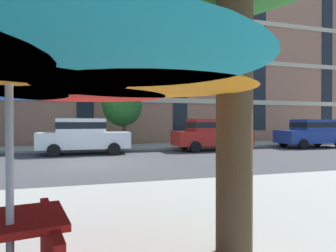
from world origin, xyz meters
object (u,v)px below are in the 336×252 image
(street_tree_middle, at_px, (122,105))
(patio_umbrella, at_px, (9,54))
(sedan_blue, at_px, (312,133))
(sedan_white, at_px, (83,135))
(sedan_red, at_px, (211,134))

(street_tree_middle, relative_size, patio_umbrella, 0.96)
(sedan_blue, height_order, street_tree_middle, street_tree_middle)
(sedan_blue, relative_size, patio_umbrella, 1.06)
(sedan_white, height_order, patio_umbrella, patio_umbrella)
(sedan_white, xyz_separation_m, sedan_blue, (13.96, 0.00, 0.00))
(sedan_blue, xyz_separation_m, street_tree_middle, (-11.66, 2.92, 1.74))
(sedan_blue, distance_m, street_tree_middle, 12.14)
(sedan_white, height_order, sedan_red, same)
(sedan_red, xyz_separation_m, sedan_blue, (6.98, 0.00, 0.00))
(street_tree_middle, bearing_deg, sedan_white, -128.28)
(sedan_red, distance_m, sedan_blue, 6.98)
(sedan_red, bearing_deg, sedan_white, 180.00)
(sedan_red, relative_size, sedan_blue, 1.00)
(sedan_white, bearing_deg, sedan_blue, 0.00)
(street_tree_middle, height_order, patio_umbrella, street_tree_middle)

